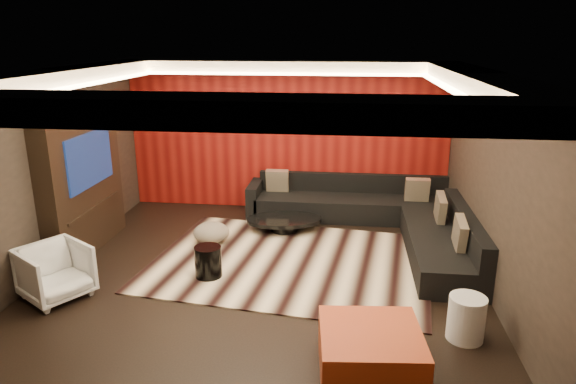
# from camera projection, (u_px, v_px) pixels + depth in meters

# --- Properties ---
(floor) EXTENTS (6.00, 6.00, 0.02)m
(floor) POSITION_uv_depth(u_px,v_px,m) (262.00, 276.00, 7.22)
(floor) COLOR black
(floor) RESTS_ON ground
(ceiling) EXTENTS (6.00, 6.00, 0.02)m
(ceiling) POSITION_uv_depth(u_px,v_px,m) (259.00, 70.00, 6.39)
(ceiling) COLOR silver
(ceiling) RESTS_ON ground
(wall_back) EXTENTS (6.00, 0.02, 2.80)m
(wall_back) POSITION_uv_depth(u_px,v_px,m) (287.00, 136.00, 9.66)
(wall_back) COLOR black
(wall_back) RESTS_ON ground
(wall_left) EXTENTS (0.02, 6.00, 2.80)m
(wall_left) POSITION_uv_depth(u_px,v_px,m) (47.00, 172.00, 7.14)
(wall_left) COLOR black
(wall_left) RESTS_ON ground
(wall_right) EXTENTS (0.02, 6.00, 2.80)m
(wall_right) POSITION_uv_depth(u_px,v_px,m) (495.00, 187.00, 6.47)
(wall_right) COLOR black
(wall_right) RESTS_ON ground
(red_feature_wall) EXTENTS (5.98, 0.05, 2.78)m
(red_feature_wall) POSITION_uv_depth(u_px,v_px,m) (287.00, 137.00, 9.63)
(red_feature_wall) COLOR #6B0C0A
(red_feature_wall) RESTS_ON ground
(soffit_back) EXTENTS (6.00, 0.60, 0.22)m
(soffit_back) POSITION_uv_depth(u_px,v_px,m) (285.00, 67.00, 8.99)
(soffit_back) COLOR silver
(soffit_back) RESTS_ON ground
(soffit_front) EXTENTS (6.00, 0.60, 0.22)m
(soffit_front) POSITION_uv_depth(u_px,v_px,m) (197.00, 111.00, 3.86)
(soffit_front) COLOR silver
(soffit_front) RESTS_ON ground
(soffit_left) EXTENTS (0.60, 4.80, 0.22)m
(soffit_left) POSITION_uv_depth(u_px,v_px,m) (56.00, 78.00, 6.73)
(soffit_left) COLOR silver
(soffit_left) RESTS_ON ground
(soffit_right) EXTENTS (0.60, 4.80, 0.22)m
(soffit_right) POSITION_uv_depth(u_px,v_px,m) (481.00, 83.00, 6.13)
(soffit_right) COLOR silver
(soffit_right) RESTS_ON ground
(cove_back) EXTENTS (4.80, 0.08, 0.04)m
(cove_back) POSITION_uv_depth(u_px,v_px,m) (283.00, 74.00, 8.69)
(cove_back) COLOR #FFD899
(cove_back) RESTS_ON ground
(cove_front) EXTENTS (4.80, 0.08, 0.04)m
(cove_front) POSITION_uv_depth(u_px,v_px,m) (210.00, 116.00, 4.21)
(cove_front) COLOR #FFD899
(cove_front) RESTS_ON ground
(cove_left) EXTENTS (0.08, 4.80, 0.04)m
(cove_left) POSITION_uv_depth(u_px,v_px,m) (81.00, 85.00, 6.72)
(cove_left) COLOR #FFD899
(cove_left) RESTS_ON ground
(cove_right) EXTENTS (0.08, 4.80, 0.04)m
(cove_right) POSITION_uv_depth(u_px,v_px,m) (451.00, 90.00, 6.19)
(cove_right) COLOR #FFD899
(cove_right) RESTS_ON ground
(tv_surround) EXTENTS (0.30, 2.00, 2.20)m
(tv_surround) POSITION_uv_depth(u_px,v_px,m) (82.00, 182.00, 7.78)
(tv_surround) COLOR black
(tv_surround) RESTS_ON ground
(tv_screen) EXTENTS (0.04, 1.30, 0.80)m
(tv_screen) POSITION_uv_depth(u_px,v_px,m) (90.00, 160.00, 7.66)
(tv_screen) COLOR black
(tv_screen) RESTS_ON ground
(tv_shelf) EXTENTS (0.04, 1.60, 0.04)m
(tv_shelf) POSITION_uv_depth(u_px,v_px,m) (95.00, 207.00, 7.88)
(tv_shelf) COLOR black
(tv_shelf) RESTS_ON ground
(rug) EXTENTS (4.34, 3.47, 0.02)m
(rug) POSITION_uv_depth(u_px,v_px,m) (291.00, 262.00, 7.61)
(rug) COLOR beige
(rug) RESTS_ON floor
(coffee_table) EXTENTS (1.51, 1.51, 0.22)m
(coffee_table) POSITION_uv_depth(u_px,v_px,m) (284.00, 224.00, 8.79)
(coffee_table) COLOR black
(coffee_table) RESTS_ON rug
(drum_stool) EXTENTS (0.43, 0.43, 0.44)m
(drum_stool) POSITION_uv_depth(u_px,v_px,m) (208.00, 261.00, 7.08)
(drum_stool) COLOR black
(drum_stool) RESTS_ON rug
(striped_pouf) EXTENTS (0.68, 0.68, 0.32)m
(striped_pouf) POSITION_uv_depth(u_px,v_px,m) (211.00, 233.00, 8.28)
(striped_pouf) COLOR beige
(striped_pouf) RESTS_ON rug
(white_side_table) EXTENTS (0.53, 0.53, 0.51)m
(white_side_table) POSITION_uv_depth(u_px,v_px,m) (466.00, 318.00, 5.64)
(white_side_table) COLOR silver
(white_side_table) RESTS_ON floor
(orange_ottoman) EXTENTS (1.08, 1.08, 0.44)m
(orange_ottoman) POSITION_uv_depth(u_px,v_px,m) (370.00, 351.00, 5.11)
(orange_ottoman) COLOR #9C2614
(orange_ottoman) RESTS_ON floor
(armchair) EXTENTS (1.05, 1.05, 0.70)m
(armchair) POSITION_uv_depth(u_px,v_px,m) (55.00, 272.00, 6.51)
(armchair) COLOR silver
(armchair) RESTS_ON floor
(sectional_sofa) EXTENTS (3.65, 3.50, 0.75)m
(sectional_sofa) POSITION_uv_depth(u_px,v_px,m) (380.00, 217.00, 8.72)
(sectional_sofa) COLOR black
(sectional_sofa) RESTS_ON floor
(throw_pillows) EXTENTS (3.13, 2.72, 0.50)m
(throw_pillows) POSITION_uv_depth(u_px,v_px,m) (392.00, 201.00, 8.44)
(throw_pillows) COLOR #C0AB8D
(throw_pillows) RESTS_ON sectional_sofa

